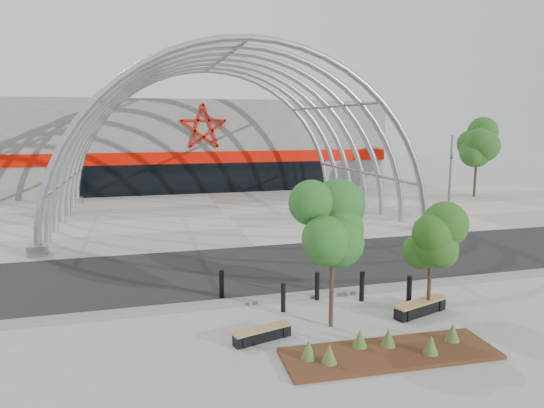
# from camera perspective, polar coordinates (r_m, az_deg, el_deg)

# --- Properties ---
(ground) EXTENTS (140.00, 140.00, 0.00)m
(ground) POSITION_cam_1_polar(r_m,az_deg,el_deg) (17.42, 3.54, -10.58)
(ground) COLOR gray
(ground) RESTS_ON ground
(road) EXTENTS (140.00, 7.00, 0.02)m
(road) POSITION_cam_1_polar(r_m,az_deg,el_deg) (20.59, 0.37, -7.35)
(road) COLOR black
(road) RESTS_ON ground
(forecourt) EXTENTS (60.00, 17.00, 0.04)m
(forecourt) POSITION_cam_1_polar(r_m,az_deg,el_deg) (31.98, -5.45, -1.29)
(forecourt) COLOR gray
(forecourt) RESTS_ON ground
(kerb) EXTENTS (60.00, 0.50, 0.12)m
(kerb) POSITION_cam_1_polar(r_m,az_deg,el_deg) (17.17, 3.81, -10.67)
(kerb) COLOR slate
(kerb) RESTS_ON ground
(arena_building) EXTENTS (34.00, 15.24, 8.00)m
(arena_building) POSITION_cam_1_polar(r_m,az_deg,el_deg) (49.25, -9.15, 7.04)
(arena_building) COLOR slate
(arena_building) RESTS_ON ground
(vault_canopy) EXTENTS (20.80, 15.80, 20.36)m
(vault_canopy) POSITION_cam_1_polar(r_m,az_deg,el_deg) (31.98, -5.45, -1.30)
(vault_canopy) COLOR #93989C
(vault_canopy) RESTS_ON ground
(planting_bed) EXTENTS (5.72, 1.98, 0.60)m
(planting_bed) POSITION_cam_1_polar(r_m,az_deg,el_deg) (13.48, 13.34, -16.39)
(planting_bed) COLOR #3E1D10
(planting_bed) RESTS_ON ground
(signal_pole) EXTENTS (0.36, 0.74, 5.33)m
(signal_pole) POSITION_cam_1_polar(r_m,az_deg,el_deg) (29.60, 20.22, 2.71)
(signal_pole) COLOR gray
(signal_pole) RESTS_ON ground
(street_tree_0) EXTENTS (1.76, 1.76, 4.01)m
(street_tree_0) POSITION_cam_1_polar(r_m,az_deg,el_deg) (14.08, 7.15, -3.26)
(street_tree_0) COLOR #2F1D17
(street_tree_0) RESTS_ON ground
(street_tree_1) EXTENTS (1.47, 1.47, 3.47)m
(street_tree_1) POSITION_cam_1_polar(r_m,az_deg,el_deg) (15.87, 18.30, -3.66)
(street_tree_1) COLOR black
(street_tree_1) RESTS_ON ground
(bench_0) EXTENTS (1.79, 0.85, 0.37)m
(bench_0) POSITION_cam_1_polar(r_m,az_deg,el_deg) (13.92, -1.16, -15.09)
(bench_0) COLOR black
(bench_0) RESTS_ON ground
(bench_1) EXTENTS (2.10, 1.07, 0.43)m
(bench_1) POSITION_cam_1_polar(r_m,az_deg,el_deg) (16.32, 17.05, -11.61)
(bench_1) COLOR black
(bench_1) RESTS_ON ground
(bollard_0) EXTENTS (0.16, 0.16, 1.01)m
(bollard_0) POSITION_cam_1_polar(r_m,az_deg,el_deg) (16.97, -5.95, -9.36)
(bollard_0) COLOR black
(bollard_0) RESTS_ON ground
(bollard_1) EXTENTS (0.15, 0.15, 0.94)m
(bollard_1) POSITION_cam_1_polar(r_m,az_deg,el_deg) (15.76, 1.33, -10.95)
(bollard_1) COLOR black
(bollard_1) RESTS_ON ground
(bollard_2) EXTENTS (0.16, 0.16, 0.98)m
(bollard_2) POSITION_cam_1_polar(r_m,az_deg,el_deg) (16.81, 5.34, -9.59)
(bollard_2) COLOR black
(bollard_2) RESTS_ON ground
(bollard_3) EXTENTS (0.17, 0.17, 1.04)m
(bollard_3) POSITION_cam_1_polar(r_m,az_deg,el_deg) (16.91, 10.53, -9.49)
(bollard_3) COLOR black
(bollard_3) RESTS_ON ground
(bollard_4) EXTENTS (0.17, 0.17, 1.04)m
(bollard_4) POSITION_cam_1_polar(r_m,az_deg,el_deg) (16.78, 15.83, -9.83)
(bollard_4) COLOR black
(bollard_4) RESTS_ON ground
(bg_tree_1) EXTENTS (2.70, 2.70, 5.91)m
(bg_tree_1) POSITION_cam_1_polar(r_m,az_deg,el_deg) (42.62, 23.02, 6.41)
(bg_tree_1) COLOR black
(bg_tree_1) RESTS_ON ground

